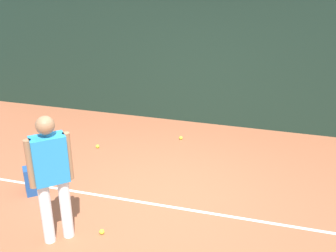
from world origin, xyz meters
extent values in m
plane|color=#9E5638|center=(0.00, 0.00, 0.00)|extent=(12.00, 12.00, 0.00)
cube|color=#192D23|center=(0.00, 3.00, 1.46)|extent=(10.00, 0.10, 2.93)
cube|color=white|center=(0.00, -0.20, 0.00)|extent=(9.00, 0.05, 0.00)
cylinder|color=white|center=(-1.08, -1.33, 0.42)|extent=(0.14, 0.14, 0.85)
cylinder|color=white|center=(-0.90, -1.17, 0.42)|extent=(0.14, 0.14, 0.85)
cube|color=#268CD8|center=(-0.99, -1.25, 1.15)|extent=(0.45, 0.43, 0.60)
sphere|color=#9E704C|center=(-0.99, -1.25, 1.59)|extent=(0.22, 0.22, 0.22)
cylinder|color=#9E704C|center=(-1.16, -1.40, 1.14)|extent=(0.09, 0.09, 0.62)
cylinder|color=#9E704C|center=(-0.83, -1.10, 1.14)|extent=(0.09, 0.09, 0.62)
cube|color=#1E478C|center=(-1.87, -0.39, 0.22)|extent=(0.36, 0.34, 0.44)
cube|color=navy|center=(-1.95, -0.28, 0.14)|extent=(0.22, 0.20, 0.20)
sphere|color=#CCE033|center=(-1.61, 1.26, 0.03)|extent=(0.07, 0.07, 0.07)
sphere|color=#CCE033|center=(-0.50, -1.03, 0.03)|extent=(0.07, 0.07, 0.07)
sphere|color=#CCE033|center=(-0.20, 2.04, 0.03)|extent=(0.07, 0.07, 0.07)
camera|label=1|loc=(1.51, -4.98, 3.45)|focal=43.86mm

